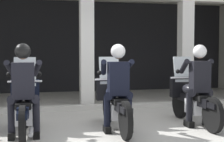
{
  "coord_description": "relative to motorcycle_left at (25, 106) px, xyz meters",
  "views": [
    {
      "loc": [
        -1.39,
        -6.07,
        1.44
      ],
      "look_at": [
        0.0,
        0.12,
        1.08
      ],
      "focal_mm": 52.84,
      "sensor_mm": 36.0,
      "label": 1
    }
  ],
  "objects": [
    {
      "name": "station_building",
      "position": [
        1.49,
        4.82,
        1.7
      ],
      "size": [
        12.35,
        4.07,
        3.46
      ],
      "color": "black",
      "rests_on": "ground"
    },
    {
      "name": "motorcycle_center",
      "position": [
        1.63,
        0.1,
        0.0
      ],
      "size": [
        0.62,
        2.04,
        1.35
      ],
      "rotation": [
        0.0,
        0.0,
        0.16
      ],
      "color": "black",
      "rests_on": "ground"
    },
    {
      "name": "police_officer_left",
      "position": [
        -0.0,
        -0.28,
        0.44
      ],
      "size": [
        0.63,
        0.61,
        1.58
      ],
      "rotation": [
        0.0,
        0.0,
        0.15
      ],
      "color": "black",
      "rests_on": "ground"
    },
    {
      "name": "kerb_strip",
      "position": [
        1.49,
        2.24,
        -0.44
      ],
      "size": [
        11.85,
        0.24,
        0.12
      ],
      "primitive_type": "cube",
      "color": "#B7B5AD",
      "rests_on": "ground"
    },
    {
      "name": "motorcycle_left",
      "position": [
        0.0,
        0.0,
        0.0
      ],
      "size": [
        0.62,
        2.04,
        1.35
      ],
      "rotation": [
        0.0,
        0.0,
        0.15
      ],
      "color": "black",
      "rests_on": "ground"
    },
    {
      "name": "police_officer_center",
      "position": [
        1.63,
        -0.19,
        0.44
      ],
      "size": [
        0.63,
        0.61,
        1.58
      ],
      "rotation": [
        0.0,
        0.0,
        0.16
      ],
      "color": "black",
      "rests_on": "ground"
    },
    {
      "name": "police_officer_right",
      "position": [
        3.26,
        -0.1,
        0.44
      ],
      "size": [
        0.63,
        0.61,
        1.58
      ],
      "rotation": [
        0.0,
        0.0,
        0.14
      ],
      "color": "black",
      "rests_on": "ground"
    },
    {
      "name": "ground_plane",
      "position": [
        1.63,
        3.17,
        -0.5
      ],
      "size": [
        80.0,
        80.0,
        0.0
      ],
      "primitive_type": "plane",
      "color": "#A8A59E"
    },
    {
      "name": "motorcycle_right",
      "position": [
        3.27,
        0.19,
        0.0
      ],
      "size": [
        0.62,
        2.04,
        1.35
      ],
      "rotation": [
        0.0,
        0.0,
        0.14
      ],
      "color": "black",
      "rests_on": "ground"
    }
  ]
}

